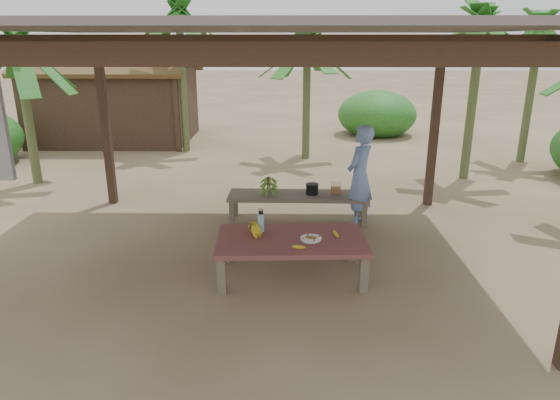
{
  "coord_description": "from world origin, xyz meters",
  "views": [
    {
      "loc": [
        0.32,
        -6.13,
        2.82
      ],
      "look_at": [
        0.22,
        0.04,
        0.8
      ],
      "focal_mm": 32.0,
      "sensor_mm": 36.0,
      "label": 1
    }
  ],
  "objects_px": {
    "work_table": "(291,243)",
    "cooking_pot": "(312,189)",
    "water_flask": "(261,222)",
    "woman": "(360,176)",
    "bench": "(298,198)",
    "ripe_banana_bunch": "(251,229)",
    "plate": "(311,239)"
  },
  "relations": [
    {
      "from": "woman",
      "to": "work_table",
      "type": "bearing_deg",
      "value": 2.19
    },
    {
      "from": "water_flask",
      "to": "cooking_pot",
      "type": "height_order",
      "value": "water_flask"
    },
    {
      "from": "bench",
      "to": "ripe_banana_bunch",
      "type": "relative_size",
      "value": 8.26
    },
    {
      "from": "woman",
      "to": "ripe_banana_bunch",
      "type": "bearing_deg",
      "value": -9.88
    },
    {
      "from": "cooking_pot",
      "to": "woman",
      "type": "relative_size",
      "value": 0.12
    },
    {
      "from": "bench",
      "to": "woman",
      "type": "height_order",
      "value": "woman"
    },
    {
      "from": "ripe_banana_bunch",
      "to": "plate",
      "type": "relative_size",
      "value": 1.05
    },
    {
      "from": "work_table",
      "to": "plate",
      "type": "xyz_separation_m",
      "value": [
        0.24,
        -0.05,
        0.08
      ]
    },
    {
      "from": "bench",
      "to": "ripe_banana_bunch",
      "type": "xyz_separation_m",
      "value": [
        -0.62,
        -1.84,
        0.19
      ]
    },
    {
      "from": "cooking_pot",
      "to": "work_table",
      "type": "bearing_deg",
      "value": -99.86
    },
    {
      "from": "ripe_banana_bunch",
      "to": "cooking_pot",
      "type": "xyz_separation_m",
      "value": [
        0.84,
        1.86,
        -0.05
      ]
    },
    {
      "from": "ripe_banana_bunch",
      "to": "bench",
      "type": "bearing_deg",
      "value": 71.47
    },
    {
      "from": "bench",
      "to": "cooking_pot",
      "type": "xyz_separation_m",
      "value": [
        0.22,
        0.02,
        0.14
      ]
    },
    {
      "from": "work_table",
      "to": "bench",
      "type": "xyz_separation_m",
      "value": [
        0.12,
        1.94,
        -0.04
      ]
    },
    {
      "from": "work_table",
      "to": "woman",
      "type": "xyz_separation_m",
      "value": [
        1.06,
        1.79,
        0.35
      ]
    },
    {
      "from": "plate",
      "to": "cooking_pot",
      "type": "xyz_separation_m",
      "value": [
        0.1,
        2.01,
        0.01
      ]
    },
    {
      "from": "bench",
      "to": "cooking_pot",
      "type": "relative_size",
      "value": 11.53
    },
    {
      "from": "work_table",
      "to": "cooking_pot",
      "type": "bearing_deg",
      "value": 77.7
    },
    {
      "from": "plate",
      "to": "cooking_pot",
      "type": "height_order",
      "value": "cooking_pot"
    },
    {
      "from": "water_flask",
      "to": "cooking_pot",
      "type": "distance_m",
      "value": 1.88
    },
    {
      "from": "bench",
      "to": "water_flask",
      "type": "relative_size",
      "value": 7.3
    },
    {
      "from": "ripe_banana_bunch",
      "to": "water_flask",
      "type": "bearing_deg",
      "value": 46.41
    },
    {
      "from": "plate",
      "to": "woman",
      "type": "relative_size",
      "value": 0.16
    },
    {
      "from": "work_table",
      "to": "ripe_banana_bunch",
      "type": "bearing_deg",
      "value": 166.54
    },
    {
      "from": "ripe_banana_bunch",
      "to": "work_table",
      "type": "bearing_deg",
      "value": -11.02
    },
    {
      "from": "bench",
      "to": "ripe_banana_bunch",
      "type": "bearing_deg",
      "value": -107.77
    },
    {
      "from": "work_table",
      "to": "ripe_banana_bunch",
      "type": "height_order",
      "value": "ripe_banana_bunch"
    },
    {
      "from": "plate",
      "to": "cooking_pot",
      "type": "bearing_deg",
      "value": 87.02
    },
    {
      "from": "bench",
      "to": "water_flask",
      "type": "bearing_deg",
      "value": -105.35
    },
    {
      "from": "water_flask",
      "to": "woman",
      "type": "xyz_separation_m",
      "value": [
        1.43,
        1.57,
        0.16
      ]
    },
    {
      "from": "work_table",
      "to": "ripe_banana_bunch",
      "type": "xyz_separation_m",
      "value": [
        -0.5,
        0.1,
        0.15
      ]
    },
    {
      "from": "ripe_banana_bunch",
      "to": "plate",
      "type": "xyz_separation_m",
      "value": [
        0.74,
        -0.15,
        -0.06
      ]
    }
  ]
}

